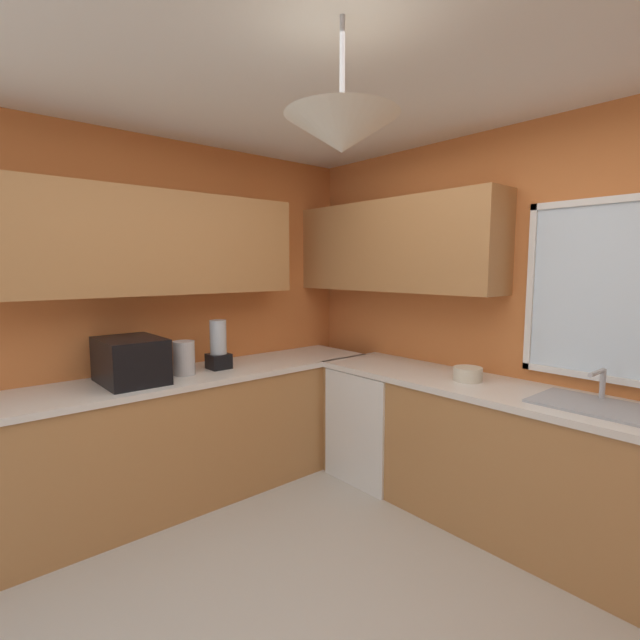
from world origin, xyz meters
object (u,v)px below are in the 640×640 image
(sink_assembly, at_px, (591,404))
(bowl, at_px, (468,374))
(dishwasher, at_px, (379,422))
(kettle, at_px, (184,358))
(microwave, at_px, (131,360))
(blender_appliance, at_px, (218,347))

(sink_assembly, height_order, bowl, sink_assembly)
(dishwasher, xyz_separation_m, kettle, (-0.64, -1.31, 0.59))
(kettle, distance_m, bowl, 1.92)
(microwave, height_order, sink_assembly, microwave)
(dishwasher, bearing_deg, sink_assembly, 1.43)
(dishwasher, distance_m, bowl, 0.90)
(dishwasher, relative_size, microwave, 1.77)
(dishwasher, bearing_deg, blender_appliance, -122.65)
(dishwasher, relative_size, sink_assembly, 1.53)
(kettle, height_order, blender_appliance, blender_appliance)
(sink_assembly, bearing_deg, kettle, -147.63)
(kettle, bearing_deg, microwave, -93.24)
(dishwasher, relative_size, blender_appliance, 2.36)
(sink_assembly, relative_size, blender_appliance, 1.55)
(bowl, height_order, blender_appliance, blender_appliance)
(dishwasher, bearing_deg, bowl, 2.32)
(microwave, xyz_separation_m, blender_appliance, (0.00, 0.63, 0.02))
(sink_assembly, xyz_separation_m, bowl, (-0.74, -0.01, 0.03))
(microwave, relative_size, sink_assembly, 0.86)
(dishwasher, bearing_deg, microwave, -111.68)
(microwave, xyz_separation_m, sink_assembly, (2.14, 1.70, -0.13))
(microwave, relative_size, bowl, 2.58)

